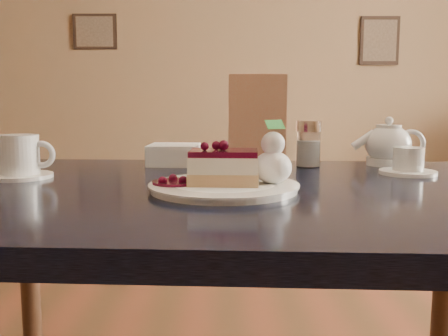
{
  "coord_description": "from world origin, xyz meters",
  "views": [
    {
      "loc": [
        -0.03,
        -0.95,
        0.91
      ],
      "look_at": [
        -0.03,
        -0.16,
        0.8
      ],
      "focal_mm": 40.0,
      "sensor_mm": 36.0,
      "label": 1
    }
  ],
  "objects_px": {
    "main_table": "(225,227)",
    "dessert_plate": "(224,187)",
    "coffee_set": "(21,159)",
    "tea_set": "(391,149)",
    "cheesecake_slice": "(224,167)"
  },
  "relations": [
    {
      "from": "dessert_plate",
      "to": "tea_set",
      "type": "bearing_deg",
      "value": 38.42
    },
    {
      "from": "main_table",
      "to": "dessert_plate",
      "type": "distance_m",
      "value": 0.1
    },
    {
      "from": "tea_set",
      "to": "cheesecake_slice",
      "type": "bearing_deg",
      "value": -141.58
    },
    {
      "from": "main_table",
      "to": "cheesecake_slice",
      "type": "relative_size",
      "value": 9.98
    },
    {
      "from": "dessert_plate",
      "to": "coffee_set",
      "type": "bearing_deg",
      "value": 160.12
    },
    {
      "from": "dessert_plate",
      "to": "cheesecake_slice",
      "type": "distance_m",
      "value": 0.04
    },
    {
      "from": "coffee_set",
      "to": "tea_set",
      "type": "xyz_separation_m",
      "value": [
        0.82,
        0.17,
        0.0
      ]
    },
    {
      "from": "cheesecake_slice",
      "to": "coffee_set",
      "type": "xyz_separation_m",
      "value": [
        -0.42,
        0.15,
        -0.0
      ]
    },
    {
      "from": "main_table",
      "to": "cheesecake_slice",
      "type": "distance_m",
      "value": 0.13
    },
    {
      "from": "main_table",
      "to": "coffee_set",
      "type": "height_order",
      "value": "coffee_set"
    },
    {
      "from": "tea_set",
      "to": "coffee_set",
      "type": "bearing_deg",
      "value": -168.41
    },
    {
      "from": "main_table",
      "to": "dessert_plate",
      "type": "xyz_separation_m",
      "value": [
        -0.0,
        -0.05,
        0.08
      ]
    },
    {
      "from": "coffee_set",
      "to": "dessert_plate",
      "type": "bearing_deg",
      "value": -19.88
    },
    {
      "from": "dessert_plate",
      "to": "cheesecake_slice",
      "type": "bearing_deg",
      "value": -104.04
    },
    {
      "from": "main_table",
      "to": "cheesecake_slice",
      "type": "height_order",
      "value": "cheesecake_slice"
    }
  ]
}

